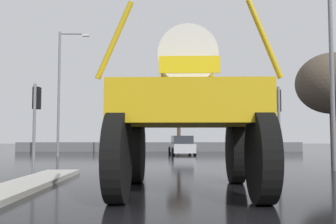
# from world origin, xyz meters

# --- Properties ---
(ground_plane) EXTENTS (120.00, 120.00, 0.00)m
(ground_plane) POSITION_xyz_m (0.00, 18.00, 0.00)
(ground_plane) COLOR black
(median_island) EXTENTS (1.25, 11.07, 0.15)m
(median_island) POSITION_xyz_m (-3.58, 6.44, 0.07)
(median_island) COLOR #B2AFA8
(median_island) RESTS_ON ground
(oversize_sprayer) EXTENTS (4.02, 5.78, 4.39)m
(oversize_sprayer) POSITION_xyz_m (0.93, 6.99, 2.08)
(oversize_sprayer) COLOR black
(oversize_sprayer) RESTS_ON ground
(sedan_ahead) EXTENTS (2.13, 4.22, 1.52)m
(sedan_ahead) POSITION_xyz_m (1.83, 27.58, 0.71)
(sedan_ahead) COLOR #B7B7BF
(sedan_ahead) RESTS_ON ground
(traffic_signal_near_left) EXTENTS (0.24, 0.54, 3.42)m
(traffic_signal_near_left) POSITION_xyz_m (-4.52, 11.41, 2.49)
(traffic_signal_near_left) COLOR slate
(traffic_signal_near_left) RESTS_ON ground
(traffic_signal_near_right) EXTENTS (0.24, 0.54, 3.32)m
(traffic_signal_near_right) POSITION_xyz_m (4.68, 11.41, 2.42)
(traffic_signal_near_right) COLOR slate
(traffic_signal_near_right) RESTS_ON ground
(traffic_signal_far_left) EXTENTS (0.24, 0.55, 3.70)m
(traffic_signal_far_left) POSITION_xyz_m (-1.39, 31.62, 2.70)
(traffic_signal_far_left) COLOR slate
(traffic_signal_far_left) RESTS_ON ground
(traffic_signal_far_right) EXTENTS (0.24, 0.55, 3.88)m
(traffic_signal_far_right) POSITION_xyz_m (-5.00, 31.62, 2.83)
(traffic_signal_far_right) COLOR slate
(traffic_signal_far_right) RESTS_ON ground
(streetlight_near_right) EXTENTS (2.12, 0.24, 8.47)m
(streetlight_near_right) POSITION_xyz_m (7.68, 12.94, 4.72)
(streetlight_near_right) COLOR slate
(streetlight_near_right) RESTS_ON ground
(streetlight_far_left) EXTENTS (2.26, 0.24, 9.27)m
(streetlight_far_left) POSITION_xyz_m (-7.24, 24.92, 5.14)
(streetlight_far_left) COLOR slate
(streetlight_far_left) RESTS_ON ground
(bare_tree_right) EXTENTS (4.15, 4.15, 6.27)m
(bare_tree_right) POSITION_xyz_m (10.07, 18.49, 4.48)
(bare_tree_right) COLOR #473828
(bare_tree_right) RESTS_ON ground
(bare_tree_far_center) EXTENTS (2.43, 2.43, 5.91)m
(bare_tree_far_center) POSITION_xyz_m (1.84, 33.09, 4.77)
(bare_tree_far_center) COLOR #473828
(bare_tree_far_center) RESTS_ON ground
(roadside_barrier) EXTENTS (28.05, 0.24, 0.90)m
(roadside_barrier) POSITION_xyz_m (0.00, 34.10, 0.45)
(roadside_barrier) COLOR #59595B
(roadside_barrier) RESTS_ON ground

